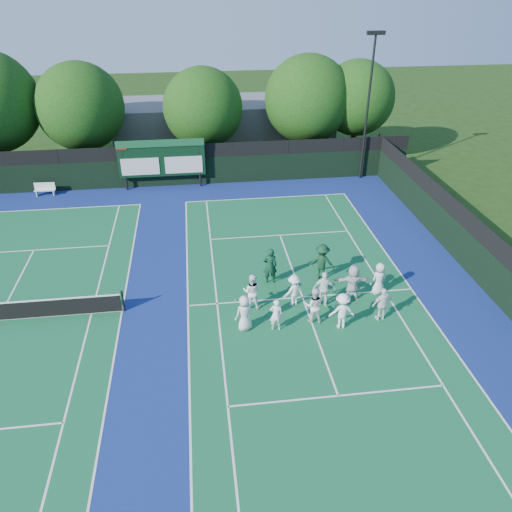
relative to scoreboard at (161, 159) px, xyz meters
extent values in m
plane|color=#18340E|center=(7.01, -15.59, -2.19)|extent=(120.00, 120.00, 0.00)
cube|color=navy|center=(1.01, -14.59, -2.19)|extent=(34.00, 32.00, 0.01)
cube|color=#125831|center=(7.01, -14.59, -2.18)|extent=(10.97, 23.77, 0.00)
cube|color=silver|center=(7.01, -2.70, -2.18)|extent=(10.97, 0.08, 0.00)
cube|color=silver|center=(1.53, -14.59, -2.18)|extent=(0.08, 23.77, 0.00)
cube|color=silver|center=(12.50, -14.59, -2.18)|extent=(0.08, 23.77, 0.00)
cube|color=silver|center=(2.90, -14.59, -2.18)|extent=(0.08, 23.77, 0.00)
cube|color=silver|center=(11.13, -14.59, -2.18)|extent=(0.08, 23.77, 0.00)
cube|color=silver|center=(7.01, -20.99, -2.18)|extent=(8.23, 0.08, 0.00)
cube|color=silver|center=(7.01, -8.19, -2.18)|extent=(8.23, 0.08, 0.00)
cube|color=silver|center=(7.01, -14.59, -2.18)|extent=(0.08, 12.80, 0.00)
cube|color=silver|center=(-6.99, -2.70, -2.18)|extent=(10.97, 0.08, 0.00)
cube|color=silver|center=(-1.50, -14.59, -2.18)|extent=(0.08, 23.77, 0.00)
cube|color=silver|center=(-2.87, -14.59, -2.18)|extent=(0.08, 23.77, 0.00)
cube|color=silver|center=(-6.99, -8.19, -2.18)|extent=(8.23, 0.08, 0.00)
cube|color=black|center=(1.01, 0.41, -1.19)|extent=(34.00, 0.08, 2.00)
cube|color=black|center=(1.01, 0.41, 0.31)|extent=(34.00, 0.05, 1.00)
cube|color=black|center=(16.01, -14.59, -1.19)|extent=(0.08, 32.00, 2.00)
cube|color=black|center=(16.01, -14.59, 0.31)|extent=(0.05, 32.00, 1.00)
cylinder|color=black|center=(-2.59, 0.01, -0.44)|extent=(0.16, 0.16, 3.50)
cylinder|color=black|center=(2.61, 0.01, -0.44)|extent=(0.16, 0.16, 3.50)
cube|color=black|center=(0.01, 0.01, 0.01)|extent=(6.00, 0.15, 2.60)
cube|color=#164D2A|center=(0.01, -0.09, 1.11)|extent=(6.00, 0.05, 0.50)
cube|color=silver|center=(-1.49, -0.09, -0.49)|extent=(2.60, 0.04, 1.20)
cube|color=silver|center=(1.51, -0.09, -0.49)|extent=(2.60, 0.04, 1.20)
cube|color=#99160C|center=(-2.59, -0.09, 1.01)|extent=(0.70, 0.04, 0.50)
cube|color=slate|center=(5.01, 8.41, -0.19)|extent=(18.00, 6.00, 4.00)
cylinder|color=black|center=(14.51, 0.11, 2.81)|extent=(0.16, 0.16, 10.00)
cube|color=black|center=(14.51, 0.11, 7.81)|extent=(1.20, 0.30, 0.25)
cylinder|color=black|center=(-1.39, -14.59, -1.64)|extent=(0.10, 0.10, 1.10)
cube|color=silver|center=(-8.10, -0.29, -1.80)|extent=(1.42, 0.44, 0.06)
cube|color=silver|center=(-8.10, -0.15, -1.54)|extent=(1.40, 0.12, 0.47)
cube|color=silver|center=(-8.66, -0.29, -2.00)|extent=(0.07, 0.33, 0.37)
cube|color=silver|center=(-7.54, -0.29, -2.00)|extent=(0.07, 0.33, 0.37)
cylinder|color=black|center=(-11.85, 3.91, -0.79)|extent=(0.44, 0.44, 2.81)
sphere|color=#13390D|center=(-11.25, 4.21, 2.57)|extent=(4.98, 4.98, 4.98)
cylinder|color=black|center=(-5.65, 3.91, -0.89)|extent=(0.44, 0.44, 2.61)
sphere|color=#13390D|center=(-5.65, 3.91, 2.78)|extent=(6.29, 6.29, 6.29)
sphere|color=#13390D|center=(-5.05, 4.21, 2.15)|extent=(4.40, 4.40, 4.40)
cylinder|color=black|center=(3.15, 3.91, -1.00)|extent=(0.44, 0.44, 2.39)
sphere|color=#13390D|center=(3.15, 3.91, 2.42)|extent=(5.93, 5.93, 5.93)
sphere|color=#13390D|center=(3.75, 4.21, 1.83)|extent=(4.15, 4.15, 4.15)
cylinder|color=black|center=(11.10, 3.91, -0.92)|extent=(0.44, 0.44, 2.55)
sphere|color=#13390D|center=(11.10, 3.91, 2.82)|extent=(6.56, 6.56, 6.56)
sphere|color=#13390D|center=(11.70, 4.21, 2.16)|extent=(4.60, 4.60, 4.60)
cylinder|color=black|center=(14.97, 3.91, -0.76)|extent=(0.44, 0.44, 2.86)
sphere|color=#13390D|center=(14.97, 3.91, 2.80)|extent=(5.68, 5.68, 5.68)
sphere|color=#13390D|center=(15.57, 4.21, 2.23)|extent=(3.97, 3.97, 3.97)
sphere|color=#C4DF1A|center=(3.79, -14.44, -2.16)|extent=(0.07, 0.07, 0.07)
sphere|color=#C4DF1A|center=(8.06, -11.83, -2.16)|extent=(0.07, 0.07, 0.07)
sphere|color=#C4DF1A|center=(9.60, -15.12, -2.16)|extent=(0.07, 0.07, 0.07)
sphere|color=#C4DF1A|center=(7.98, -15.52, -2.16)|extent=(0.07, 0.07, 0.07)
imported|color=silver|center=(3.99, -16.60, -1.33)|extent=(0.98, 0.81, 1.71)
imported|color=white|center=(5.34, -16.80, -1.40)|extent=(0.62, 0.45, 1.58)
imported|color=white|center=(7.09, -16.44, -1.32)|extent=(0.96, 0.81, 1.75)
imported|color=white|center=(8.22, -17.01, -1.33)|extent=(1.14, 0.68, 1.73)
imported|color=white|center=(10.15, -16.69, -1.37)|extent=(1.01, 0.52, 1.64)
imported|color=white|center=(4.51, -15.02, -1.31)|extent=(1.02, 0.90, 1.77)
imported|color=white|center=(6.46, -15.08, -1.40)|extent=(1.17, 0.93, 1.58)
imported|color=white|center=(7.85, -15.27, -1.30)|extent=(1.11, 0.65, 1.78)
imported|color=silver|center=(9.29, -14.99, -1.26)|extent=(1.77, 0.69, 1.87)
imported|color=silver|center=(10.70, -14.70, -1.35)|extent=(0.94, 0.75, 1.68)
imported|color=#0E3520|center=(5.65, -13.06, -1.23)|extent=(0.72, 0.49, 1.93)
imported|color=#0E341B|center=(8.29, -13.03, -1.22)|extent=(1.42, 1.09, 1.94)
camera|label=1|loc=(2.28, -33.82, 11.71)|focal=35.00mm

